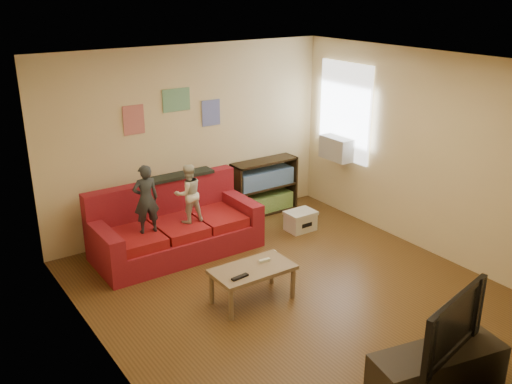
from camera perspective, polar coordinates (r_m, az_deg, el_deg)
room_shell at (r=6.36m, az=4.06°, el=0.48°), size 4.52×5.02×2.72m
sofa at (r=7.88m, az=-8.18°, el=-3.68°), size 2.22×1.02×0.98m
child_a at (r=7.34m, az=-10.95°, el=-0.70°), size 0.36×0.26×0.90m
child_b at (r=7.59m, az=-6.80°, el=-0.14°), size 0.41×0.32×0.81m
coffee_table at (r=6.60m, az=-0.34°, el=-8.05°), size 0.95×0.52×0.43m
remote at (r=6.36m, az=-1.62°, el=-8.50°), size 0.22×0.07×0.02m
game_controller at (r=6.70m, az=0.85°, el=-6.86°), size 0.14×0.05×0.03m
bookshelf at (r=9.08m, az=0.83°, el=0.25°), size 1.10×0.33×0.88m
window at (r=8.88m, az=8.87°, el=7.95°), size 0.04×1.08×1.48m
ac_unit at (r=8.94m, az=8.11°, el=4.36°), size 0.28×0.55×0.35m
artwork_left at (r=7.91m, az=-12.13°, el=7.06°), size 0.30×0.01×0.40m
artwork_center at (r=8.13m, az=-7.97°, el=9.11°), size 0.42×0.01×0.32m
artwork_right at (r=8.44m, az=-4.52°, el=7.90°), size 0.30×0.01×0.38m
file_box at (r=8.54m, az=4.46°, el=-2.87°), size 0.43×0.33×0.30m
tv_stand at (r=5.55m, az=17.60°, el=-16.87°), size 1.30×0.66×0.47m
television at (r=5.25m, az=18.22°, el=-12.22°), size 1.04×0.36×0.59m
tissue at (r=7.76m, az=1.76°, el=-6.13°), size 0.11×0.11×0.10m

